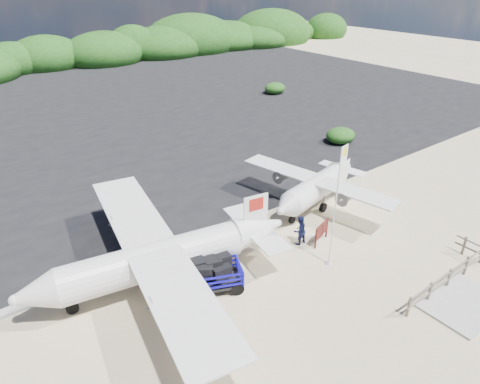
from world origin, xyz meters
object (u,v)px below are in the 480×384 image
object	(u,v)px
baggage_cart	(212,290)
crew_b	(300,230)
crew_c	(250,226)
aircraft_large	(209,100)
signboard	(320,242)
flagpole	(328,264)
crew_a	(240,220)

from	to	relation	value
baggage_cart	crew_b	xyz separation A→B (m)	(5.61, 0.30, 0.79)
crew_c	aircraft_large	size ratio (longest dim) A/B	0.13
signboard	aircraft_large	world-z (taller)	aircraft_large
signboard	crew_b	bearing A→B (deg)	129.27
flagpole	signboard	size ratio (longest dim) A/B	3.60
crew_b	aircraft_large	bearing A→B (deg)	-112.47
baggage_cart	signboard	distance (m)	6.59
flagpole	crew_b	size ratio (longest dim) A/B	3.32
crew_a	crew_b	distance (m)	3.25
signboard	crew_a	bearing A→B (deg)	111.32
baggage_cart	crew_a	size ratio (longest dim) A/B	1.89
baggage_cart	signboard	xyz separation A→B (m)	(6.58, -0.33, 0.00)
crew_b	crew_a	bearing A→B (deg)	-55.92
crew_b	signboard	bearing A→B (deg)	148.33
baggage_cart	crew_a	bearing A→B (deg)	60.98
signboard	crew_c	distance (m)	3.81
crew_b	crew_c	xyz separation A→B (m)	(-1.89, 1.71, 0.11)
aircraft_large	flagpole	bearing A→B (deg)	77.57
crew_a	crew_c	bearing A→B (deg)	99.20
crew_b	aircraft_large	world-z (taller)	aircraft_large
baggage_cart	signboard	world-z (taller)	baggage_cart
crew_c	baggage_cart	bearing A→B (deg)	46.28
flagpole	crew_b	xyz separation A→B (m)	(0.06, 2.13, 0.79)
baggage_cart	crew_a	xyz separation A→B (m)	(3.84, 3.03, 0.76)
crew_a	crew_b	size ratio (longest dim) A/B	0.95
crew_c	aircraft_large	bearing A→B (deg)	-100.95
baggage_cart	crew_a	distance (m)	4.95
crew_a	crew_b	xyz separation A→B (m)	(1.76, -2.73, 0.04)
signboard	crew_a	world-z (taller)	crew_a
aircraft_large	signboard	bearing A→B (deg)	78.35
flagpole	crew_a	size ratio (longest dim) A/B	3.49
crew_a	signboard	bearing A→B (deg)	145.72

